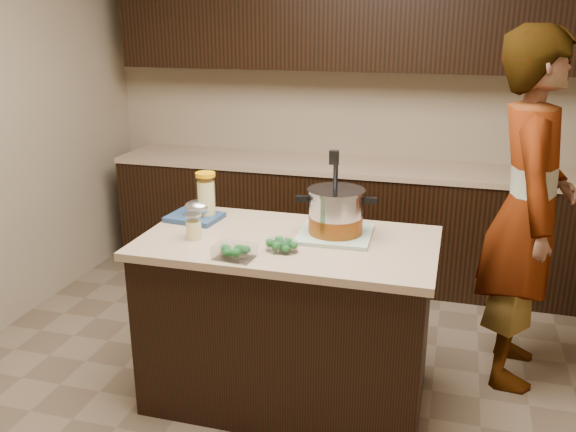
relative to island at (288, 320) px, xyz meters
name	(u,v)px	position (x,y,z in m)	size (l,w,h in m)	color
ground_plane	(288,395)	(0.00, 0.00, -0.45)	(4.00, 4.00, 0.00)	brown
room_shell	(288,71)	(0.00, 0.00, 1.26)	(4.04, 4.04, 2.72)	tan
back_cabinets	(350,157)	(0.00, 1.74, 0.49)	(3.60, 0.63, 2.33)	black
island	(288,320)	(0.00, 0.00, 0.00)	(1.46, 0.81, 0.90)	black
dish_towel	(335,234)	(0.22, 0.11, 0.46)	(0.36, 0.36, 0.02)	#62926B
stock_pot	(336,214)	(0.22, 0.11, 0.56)	(0.40, 0.33, 0.41)	#B7B7BC
lemonade_pitcher	(206,198)	(-0.51, 0.18, 0.57)	(0.13, 0.13, 0.26)	#DED987
mason_jar	(194,227)	(-0.45, -0.12, 0.51)	(0.11, 0.11, 0.14)	#DED987
broccoli_tub_left	(278,245)	(-0.01, -0.16, 0.47)	(0.13, 0.13, 0.06)	silver
broccoli_tub_right	(287,247)	(0.04, -0.17, 0.47)	(0.13, 0.13, 0.05)	silver
broccoli_tub_rect	(234,252)	(-0.17, -0.30, 0.48)	(0.19, 0.14, 0.06)	silver
blue_tray	(196,213)	(-0.56, 0.15, 0.48)	(0.30, 0.25, 0.10)	navy
person	(528,212)	(1.16, 0.59, 0.51)	(0.70, 0.46, 1.92)	gray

